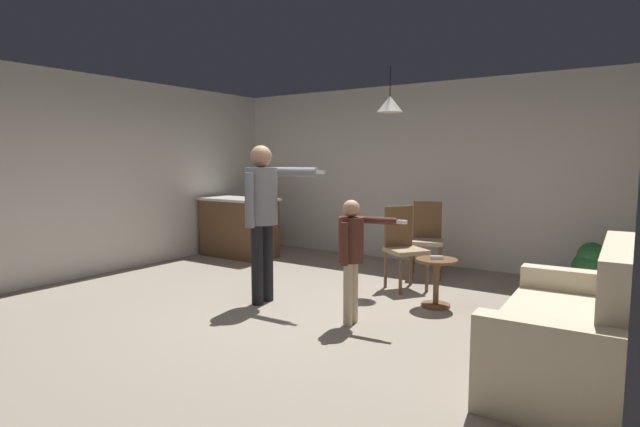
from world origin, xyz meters
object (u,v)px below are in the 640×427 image
object	(u,v)px
couch_floral	(571,333)
dining_chair_by_counter	(427,236)
dining_chair_near_wall	(403,244)
potted_plant_corner	(591,268)
kitchen_counter	(239,227)
person_child	(352,248)
spare_remote_on_table	(437,258)
person_adult	(263,206)
side_table_by_couch	(436,277)

from	to	relation	value
couch_floral	dining_chair_by_counter	distance (m)	3.23
dining_chair_near_wall	potted_plant_corner	bearing A→B (deg)	146.48
kitchen_counter	dining_chair_by_counter	world-z (taller)	dining_chair_by_counter
person_child	spare_remote_on_table	bearing A→B (deg)	149.45
kitchen_counter	person_child	xyz separation A→B (m)	(3.24, -1.88, 0.26)
kitchen_counter	dining_chair_by_counter	size ratio (longest dim) A/B	1.26
person_adult	dining_chair_by_counter	world-z (taller)	person_adult
couch_floral	kitchen_counter	world-z (taller)	couch_floral
couch_floral	person_child	world-z (taller)	person_child
person_child	dining_chair_by_counter	size ratio (longest dim) A/B	1.20
side_table_by_couch	dining_chair_near_wall	bearing A→B (deg)	140.50
dining_chair_by_counter	potted_plant_corner	xyz separation A→B (m)	(1.97, 0.00, -0.19)
kitchen_counter	person_child	distance (m)	3.76
dining_chair_by_counter	dining_chair_near_wall	bearing A→B (deg)	71.17
dining_chair_by_counter	spare_remote_on_table	xyz separation A→B (m)	(0.66, -1.33, -0.01)
side_table_by_couch	spare_remote_on_table	bearing A→B (deg)	-66.81
couch_floral	person_child	bearing A→B (deg)	83.40
side_table_by_couch	person_adult	bearing A→B (deg)	-150.44
kitchen_counter	side_table_by_couch	xyz separation A→B (m)	(3.70, -0.89, -0.15)
person_adult	person_child	xyz separation A→B (m)	(1.17, -0.07, -0.33)
side_table_by_couch	person_adult	world-z (taller)	person_adult
person_adult	potted_plant_corner	distance (m)	3.77
couch_floral	dining_chair_by_counter	world-z (taller)	same
couch_floral	dining_chair_near_wall	world-z (taller)	same
couch_floral	potted_plant_corner	world-z (taller)	couch_floral
potted_plant_corner	spare_remote_on_table	xyz separation A→B (m)	(-1.32, -1.33, 0.19)
couch_floral	potted_plant_corner	distance (m)	2.44
potted_plant_corner	spare_remote_on_table	world-z (taller)	potted_plant_corner
person_adult	person_child	bearing A→B (deg)	84.21
spare_remote_on_table	dining_chair_by_counter	bearing A→B (deg)	116.35
couch_floral	person_adult	world-z (taller)	person_adult
person_adult	dining_chair_by_counter	xyz separation A→B (m)	(0.97, 2.23, -0.52)
potted_plant_corner	kitchen_counter	bearing A→B (deg)	-175.14
side_table_by_couch	person_child	distance (m)	1.17
person_adult	person_child	world-z (taller)	person_adult
kitchen_counter	person_child	size ratio (longest dim) A/B	1.05
dining_chair_near_wall	person_adult	bearing A→B (deg)	-0.27
kitchen_counter	dining_chair_by_counter	xyz separation A→B (m)	(3.05, 0.42, 0.07)
potted_plant_corner	person_child	bearing A→B (deg)	-127.64
couch_floral	side_table_by_couch	distance (m)	1.84
side_table_by_couch	spare_remote_on_table	size ratio (longest dim) A/B	4.00
dining_chair_by_counter	potted_plant_corner	size ratio (longest dim) A/B	1.56
dining_chair_by_counter	person_child	bearing A→B (deg)	74.53
couch_floral	person_child	xyz separation A→B (m)	(-1.91, 0.13, 0.41)
kitchen_counter	dining_chair_near_wall	xyz separation A→B (m)	(3.07, -0.37, 0.07)
person_child	couch_floral	bearing A→B (deg)	80.85
kitchen_counter	potted_plant_corner	xyz separation A→B (m)	(5.02, 0.43, -0.13)
couch_floral	spare_remote_on_table	bearing A→B (deg)	49.91
couch_floral	dining_chair_near_wall	xyz separation A→B (m)	(-2.08, 1.64, 0.21)
kitchen_counter	side_table_by_couch	size ratio (longest dim) A/B	2.42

